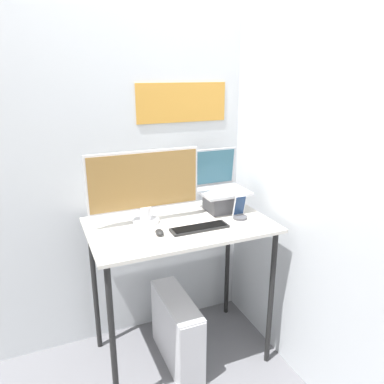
{
  "coord_description": "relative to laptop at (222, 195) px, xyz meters",
  "views": [
    {
      "loc": [
        -0.72,
        -1.53,
        1.73
      ],
      "look_at": [
        0.08,
        0.32,
        1.08
      ],
      "focal_mm": 35.0,
      "sensor_mm": 36.0,
      "label": 1
    }
  ],
  "objects": [
    {
      "name": "monitor",
      "position": [
        -0.5,
        -0.02,
        0.12
      ],
      "size": [
        0.64,
        0.15,
        0.42
      ],
      "color": "silver",
      "rests_on": "desk"
    },
    {
      "name": "keyboard",
      "position": [
        -0.26,
        -0.23,
        -0.09
      ],
      "size": [
        0.33,
        0.1,
        0.02
      ],
      "color": "black",
      "rests_on": "desk"
    },
    {
      "name": "cell_phone",
      "position": [
        0.03,
        -0.18,
        -0.06
      ],
      "size": [
        0.08,
        0.08,
        0.14
      ],
      "color": "#4C4C51",
      "rests_on": "desk"
    },
    {
      "name": "laptop",
      "position": [
        0.0,
        0.0,
        0.0
      ],
      "size": [
        0.29,
        0.27,
        0.37
      ],
      "color": "#4C4C51",
      "rests_on": "desk"
    },
    {
      "name": "wall_back",
      "position": [
        -0.33,
        0.29,
        0.3
      ],
      "size": [
        6.0,
        0.06,
        2.6
      ],
      "color": "silver",
      "rests_on": "ground_plane"
    },
    {
      "name": "desk",
      "position": [
        -0.33,
        -0.11,
        -0.2
      ],
      "size": [
        1.03,
        0.63,
        0.9
      ],
      "color": "beige",
      "rests_on": "ground_plane"
    },
    {
      "name": "mouse",
      "position": [
        -0.48,
        -0.22,
        -0.08
      ],
      "size": [
        0.04,
        0.07,
        0.03
      ],
      "color": "#262626",
      "rests_on": "desk"
    },
    {
      "name": "wall_side_right",
      "position": [
        0.27,
        -0.43,
        0.3
      ],
      "size": [
        0.05,
        6.0,
        2.6
      ],
      "color": "silver",
      "rests_on": "ground_plane"
    },
    {
      "name": "computer_tower",
      "position": [
        -0.37,
        -0.16,
        -0.78
      ],
      "size": [
        0.16,
        0.52,
        0.44
      ],
      "color": "silver",
      "rests_on": "ground_plane"
    }
  ]
}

